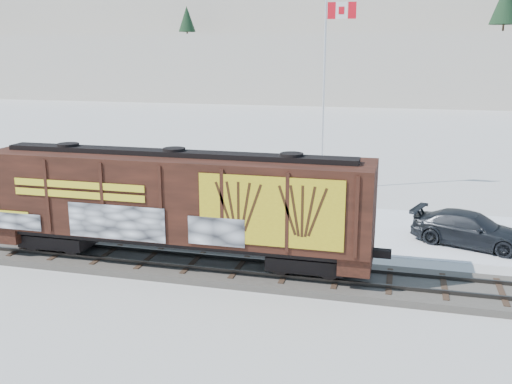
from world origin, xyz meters
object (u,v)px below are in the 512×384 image
(flagpole, at_px, (325,122))
(car_dark, at_px, (471,229))
(hopper_railcar, at_px, (176,200))
(car_silver, at_px, (219,201))
(car_white, at_px, (255,210))

(flagpole, distance_m, car_dark, 13.16)
(hopper_railcar, relative_size, car_silver, 4.11)
(hopper_railcar, distance_m, car_white, 7.11)
(flagpole, height_order, car_silver, flagpole)
(hopper_railcar, xyz_separation_m, flagpole, (3.91, 15.59, 1.53))
(car_silver, distance_m, car_white, 3.20)
(car_silver, bearing_deg, hopper_railcar, 174.88)
(hopper_railcar, bearing_deg, flagpole, 75.93)
(car_dark, bearing_deg, car_white, 106.10)
(flagpole, xyz_separation_m, car_white, (-2.26, -8.99, -3.61))
(car_silver, relative_size, car_white, 0.76)
(flagpole, bearing_deg, hopper_railcar, -104.07)
(flagpole, relative_size, car_dark, 2.24)
(flagpole, relative_size, car_silver, 3.09)
(car_dark, bearing_deg, car_silver, 98.79)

